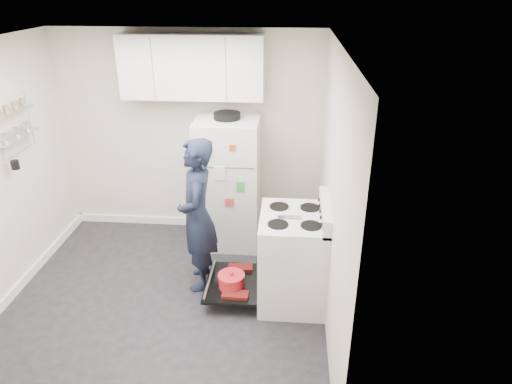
# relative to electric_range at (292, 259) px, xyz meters

# --- Properties ---
(room) EXTENTS (3.21, 3.21, 2.51)m
(room) POSITION_rel_electric_range_xyz_m (-1.29, -0.12, 0.74)
(room) COLOR black
(room) RESTS_ON ground
(electric_range) EXTENTS (0.66, 0.76, 1.10)m
(electric_range) POSITION_rel_electric_range_xyz_m (0.00, 0.00, 0.00)
(electric_range) COLOR silver
(electric_range) RESTS_ON ground
(open_oven_door) EXTENTS (0.55, 0.70, 0.22)m
(open_oven_door) POSITION_rel_electric_range_xyz_m (-0.59, -0.03, -0.29)
(open_oven_door) COLOR black
(open_oven_door) RESTS_ON ground
(refrigerator) EXTENTS (0.72, 0.74, 1.63)m
(refrigerator) POSITION_rel_electric_range_xyz_m (-0.76, 1.10, 0.32)
(refrigerator) COLOR silver
(refrigerator) RESTS_ON ground
(upper_cabinets) EXTENTS (1.60, 0.33, 0.70)m
(upper_cabinets) POSITION_rel_electric_range_xyz_m (-1.16, 1.28, 1.63)
(upper_cabinets) COLOR silver
(upper_cabinets) RESTS_ON room
(wall_shelf_rack) EXTENTS (0.14, 0.60, 0.61)m
(wall_shelf_rack) POSITION_rel_electric_range_xyz_m (-2.78, 0.34, 1.21)
(wall_shelf_rack) COLOR #B2B2B7
(wall_shelf_rack) RESTS_ON room
(person) EXTENTS (0.47, 0.64, 1.63)m
(person) POSITION_rel_electric_range_xyz_m (-0.96, 0.19, 0.35)
(person) COLOR black
(person) RESTS_ON ground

